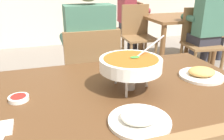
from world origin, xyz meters
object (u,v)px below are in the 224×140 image
patron_bg_middle (207,21)px  sauce_dish (19,98)px  dining_table_main (121,107)px  rice_plate (140,118)px  patron_bg_left (217,14)px  curry_bowl (130,64)px  patron_bg_right (129,12)px  dining_table_far (179,25)px  chair_diner_main (91,76)px  chair_bg_left (221,30)px  chair_bg_right (131,26)px  chair_bg_middle (200,38)px  appetizer_plate (201,74)px  chair_bg_corner (137,32)px  diner_main (89,47)px

patron_bg_middle → sauce_dish: bearing=-146.1°
dining_table_main → rice_plate: rice_plate is taller
dining_table_main → patron_bg_left: patron_bg_left is taller
curry_bowl → patron_bg_right: 2.85m
dining_table_far → patron_bg_left: 0.67m
chair_diner_main → chair_bg_left: same height
rice_plate → patron_bg_middle: 2.47m
chair_bg_right → patron_bg_right: 0.24m
curry_bowl → chair_bg_middle: size_ratio=0.37×
curry_bowl → chair_bg_left: size_ratio=0.37×
chair_bg_right → appetizer_plate: bearing=-103.7°
chair_bg_left → chair_bg_corner: size_ratio=1.00×
chair_bg_right → curry_bowl: bearing=-112.1°
rice_plate → patron_bg_middle: patron_bg_middle is taller
dining_table_main → chair_bg_right: (1.12, 2.66, -0.12)m
patron_bg_left → rice_plate: bearing=-135.0°
rice_plate → chair_bg_right: chair_bg_right is taller
chair_diner_main → dining_table_main: bearing=-90.0°
dining_table_main → rice_plate: 0.31m
chair_bg_middle → dining_table_far: bearing=90.9°
chair_bg_middle → appetizer_plate: bearing=-127.6°
diner_main → patron_bg_left: bearing=29.2°
sauce_dish → dining_table_far: (2.13, 2.04, -0.14)m
curry_bowl → dining_table_far: 2.64m
curry_bowl → patron_bg_left: 3.06m
sauce_dish → dining_table_far: 2.95m
chair_diner_main → patron_bg_left: (2.31, 1.33, 0.24)m
curry_bowl → dining_table_far: curry_bowl is taller
chair_diner_main → diner_main: diner_main is taller
dining_table_main → dining_table_far: same height
diner_main → curry_bowl: (0.05, -0.76, 0.11)m
patron_bg_left → sauce_dish: bearing=-144.1°
dining_table_far → dining_table_main: bearing=-128.6°
chair_bg_middle → patron_bg_left: 0.85m
chair_diner_main → dining_table_far: size_ratio=0.90×
dining_table_far → chair_bg_left: chair_bg_left is taller
patron_bg_right → rice_plate: bearing=-110.4°
patron_bg_right → chair_bg_corner: bearing=-95.1°
chair_bg_corner → patron_bg_left: (1.29, -0.13, 0.24)m
chair_bg_left → patron_bg_left: (-0.03, 0.12, 0.24)m
dining_table_far → chair_diner_main: bearing=-141.0°
patron_bg_right → sauce_dish: bearing=-120.5°
chair_bg_middle → patron_bg_right: 1.27m
dining_table_main → chair_bg_middle: (1.66, 1.56, -0.12)m
diner_main → dining_table_far: bearing=38.3°
chair_bg_corner → chair_bg_left: bearing=-10.5°
dining_table_far → patron_bg_left: patron_bg_left is taller
appetizer_plate → dining_table_far: (1.18, 2.05, -0.15)m
sauce_dish → chair_bg_middle: bearing=35.4°
sauce_dish → patron_bg_middle: patron_bg_middle is taller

